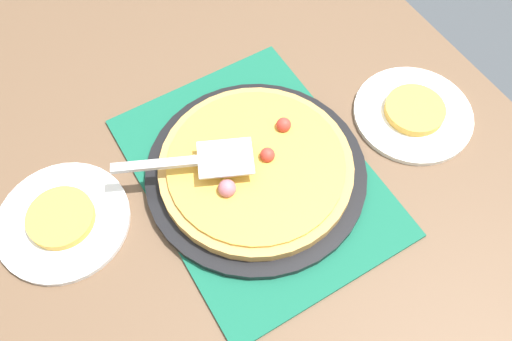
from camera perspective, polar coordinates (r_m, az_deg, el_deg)
The scene contains 10 objects.
ground_plane at distance 1.63m, azimuth -0.00°, elevation -13.77°, with size 8.00×8.00×0.00m, color #3D4247.
dining_table at distance 1.03m, azimuth -0.00°, elevation -3.63°, with size 1.40×1.00×0.75m.
placemat at distance 0.93m, azimuth -0.00°, elevation -0.53°, with size 0.48×0.36×0.01m, color #145B42.
pizza_pan at distance 0.92m, azimuth -0.00°, elevation -0.22°, with size 0.38×0.38×0.01m, color black.
pizza at distance 0.90m, azimuth -0.04°, elevation 0.43°, with size 0.33×0.33×0.05m.
plate_near_left at distance 0.94m, azimuth -19.87°, elevation -5.09°, with size 0.22×0.22×0.01m, color white.
plate_far_right at distance 1.04m, azimuth 16.40°, elevation 5.80°, with size 0.22×0.22×0.01m, color white.
served_slice_left at distance 0.93m, azimuth -20.11°, elevation -4.74°, with size 0.11×0.11×0.02m, color gold.
served_slice_right at distance 1.03m, azimuth 16.57°, elevation 6.22°, with size 0.11×0.11×0.02m, color gold.
pizza_server at distance 0.87m, azimuth -6.41°, elevation 1.05°, with size 0.13×0.23×0.01m.
Camera 1 is at (-0.39, 0.24, 1.56)m, focal length 37.51 mm.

